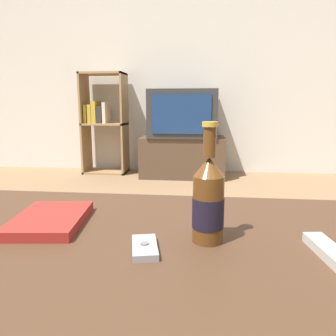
% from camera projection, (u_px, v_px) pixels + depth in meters
% --- Properties ---
extents(back_wall, '(8.00, 0.05, 2.60)m').
position_uv_depth(back_wall, '(192.00, 49.00, 3.45)').
color(back_wall, beige).
rests_on(back_wall, ground_plane).
extents(coffee_table, '(1.37, 0.83, 0.44)m').
position_uv_depth(coffee_table, '(129.00, 274.00, 0.67)').
color(coffee_table, '#422B1C').
rests_on(coffee_table, ground_plane).
extents(tv_stand, '(0.84, 0.46, 0.41)m').
position_uv_depth(tv_stand, '(183.00, 157.00, 3.36)').
color(tv_stand, '#4C3828').
rests_on(tv_stand, ground_plane).
extents(television, '(0.67, 0.51, 0.47)m').
position_uv_depth(television, '(183.00, 114.00, 3.28)').
color(television, '#2D2D2D').
rests_on(television, tv_stand).
extents(bookshelf, '(0.45, 0.30, 1.05)m').
position_uv_depth(bookshelf, '(103.00, 121.00, 3.48)').
color(bookshelf, '#99754C').
rests_on(bookshelf, ground_plane).
extents(beer_bottle, '(0.07, 0.07, 0.25)m').
position_uv_depth(beer_bottle, '(208.00, 201.00, 0.69)').
color(beer_bottle, '#563314').
rests_on(beer_bottle, coffee_table).
extents(cell_phone, '(0.07, 0.11, 0.02)m').
position_uv_depth(cell_phone, '(145.00, 247.00, 0.66)').
color(cell_phone, gray).
rests_on(cell_phone, coffee_table).
extents(remote_control, '(0.06, 0.18, 0.02)m').
position_uv_depth(remote_control, '(332.00, 254.00, 0.62)').
color(remote_control, beige).
rests_on(remote_control, coffee_table).
extents(table_book, '(0.18, 0.25, 0.02)m').
position_uv_depth(table_book, '(50.00, 220.00, 0.80)').
color(table_book, maroon).
rests_on(table_book, coffee_table).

